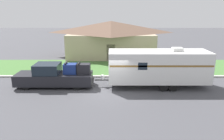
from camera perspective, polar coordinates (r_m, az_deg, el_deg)
The scene contains 7 objects.
ground_plane at distance 17.00m, azimuth 0.04°, elevation -5.65°, with size 120.00×120.00×0.00m, color #47474C.
curb_strip at distance 20.52m, azimuth 0.07°, elevation -1.67°, with size 80.00×0.30×0.14m.
lawn_strip at distance 24.04m, azimuth 0.09°, elevation 0.78°, with size 80.00×7.00×0.03m.
house_across_street at distance 29.97m, azimuth -0.08°, elevation 8.40°, with size 12.02×8.17×4.66m.
pickup_truck at distance 18.44m, azimuth -14.43°, elevation -1.51°, with size 6.28×1.95×2.04m.
travel_trailer at distance 18.01m, azimuth 12.18°, elevation 0.98°, with size 9.14×2.51×3.24m.
mailbox at distance 22.14m, azimuth 19.10°, elevation 1.19°, with size 0.48×0.20×1.28m.
Camera 1 is at (0.04, -15.85, 6.15)m, focal length 35.00 mm.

